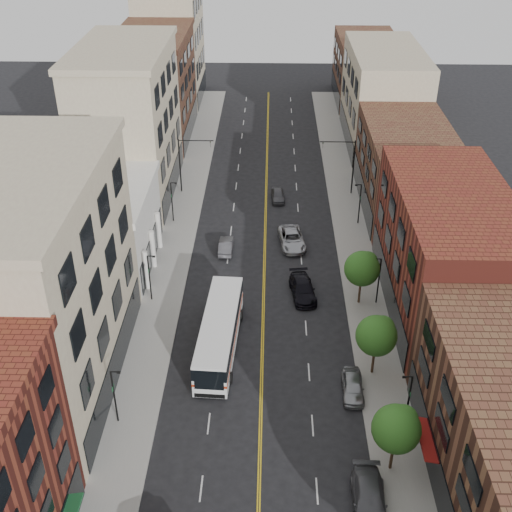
# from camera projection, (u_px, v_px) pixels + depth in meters

# --- Properties ---
(sidewalk_left) EXTENTS (4.00, 110.00, 0.15)m
(sidewalk_left) POSITION_uv_depth(u_px,v_px,m) (176.00, 243.00, 72.38)
(sidewalk_left) COLOR gray
(sidewalk_left) RESTS_ON ground
(sidewalk_right) EXTENTS (4.00, 110.00, 0.15)m
(sidewalk_right) POSITION_uv_depth(u_px,v_px,m) (354.00, 245.00, 71.97)
(sidewalk_right) COLOR gray
(sidewalk_right) RESTS_ON ground
(bldg_l_tanoffice) EXTENTS (10.00, 22.00, 18.00)m
(bldg_l_tanoffice) POSITION_uv_depth(u_px,v_px,m) (41.00, 288.00, 49.14)
(bldg_l_tanoffice) COLOR tan
(bldg_l_tanoffice) RESTS_ON ground
(bldg_l_white) EXTENTS (10.00, 14.00, 8.00)m
(bldg_l_white) POSITION_uv_depth(u_px,v_px,m) (102.00, 229.00, 67.05)
(bldg_l_white) COLOR silver
(bldg_l_white) RESTS_ON ground
(bldg_l_far_a) EXTENTS (10.00, 20.00, 18.00)m
(bldg_l_far_a) POSITION_uv_depth(u_px,v_px,m) (129.00, 126.00, 78.83)
(bldg_l_far_a) COLOR tan
(bldg_l_far_a) RESTS_ON ground
(bldg_l_far_b) EXTENTS (10.00, 20.00, 15.00)m
(bldg_l_far_b) POSITION_uv_depth(u_px,v_px,m) (155.00, 88.00, 96.59)
(bldg_l_far_b) COLOR brown
(bldg_l_far_b) RESTS_ON ground
(bldg_l_far_c) EXTENTS (10.00, 16.00, 20.00)m
(bldg_l_far_c) POSITION_uv_depth(u_px,v_px,m) (171.00, 42.00, 110.54)
(bldg_l_far_c) COLOR tan
(bldg_l_far_c) RESTS_ON ground
(bldg_r_mid) EXTENTS (10.00, 22.00, 12.00)m
(bldg_r_mid) POSITION_uv_depth(u_px,v_px,m) (447.00, 252.00, 59.36)
(bldg_r_mid) COLOR maroon
(bldg_r_mid) RESTS_ON ground
(bldg_r_far_a) EXTENTS (10.00, 20.00, 10.00)m
(bldg_r_far_a) POSITION_uv_depth(u_px,v_px,m) (406.00, 169.00, 77.71)
(bldg_r_far_a) COLOR brown
(bldg_r_far_a) RESTS_ON ground
(bldg_r_far_b) EXTENTS (10.00, 22.00, 14.00)m
(bldg_r_far_b) POSITION_uv_depth(u_px,v_px,m) (383.00, 97.00, 94.46)
(bldg_r_far_b) COLOR tan
(bldg_r_far_b) RESTS_ON ground
(bldg_r_far_c) EXTENTS (10.00, 18.00, 11.00)m
(bldg_r_far_c) POSITION_uv_depth(u_px,v_px,m) (366.00, 69.00, 112.22)
(bldg_r_far_c) COLOR brown
(bldg_r_far_c) RESTS_ON ground
(tree_r_1) EXTENTS (3.40, 3.40, 5.59)m
(tree_r_1) POSITION_uv_depth(u_px,v_px,m) (398.00, 427.00, 43.60)
(tree_r_1) COLOR black
(tree_r_1) RESTS_ON sidewalk_right
(tree_r_2) EXTENTS (3.40, 3.40, 5.59)m
(tree_r_2) POSITION_uv_depth(u_px,v_px,m) (377.00, 334.00, 52.08)
(tree_r_2) COLOR black
(tree_r_2) RESTS_ON sidewalk_right
(tree_r_3) EXTENTS (3.40, 3.40, 5.59)m
(tree_r_3) POSITION_uv_depth(u_px,v_px,m) (363.00, 268.00, 60.57)
(tree_r_3) COLOR black
(tree_r_3) RESTS_ON sidewalk_right
(lamp_l_1) EXTENTS (0.81, 0.55, 5.05)m
(lamp_l_1) POSITION_uv_depth(u_px,v_px,m) (115.00, 394.00, 47.96)
(lamp_l_1) COLOR black
(lamp_l_1) RESTS_ON sidewalk_left
(lamp_l_2) EXTENTS (0.81, 0.55, 5.05)m
(lamp_l_2) POSITION_uv_depth(u_px,v_px,m) (150.00, 275.00, 61.54)
(lamp_l_2) COLOR black
(lamp_l_2) RESTS_ON sidewalk_left
(lamp_l_3) EXTENTS (0.81, 0.55, 5.05)m
(lamp_l_3) POSITION_uv_depth(u_px,v_px,m) (172.00, 200.00, 75.11)
(lamp_l_3) COLOR black
(lamp_l_3) RESTS_ON sidewalk_left
(lamp_r_1) EXTENTS (0.81, 0.55, 5.05)m
(lamp_r_1) POSITION_uv_depth(u_px,v_px,m) (408.00, 399.00, 47.51)
(lamp_r_1) COLOR black
(lamp_r_1) RESTS_ON sidewalk_right
(lamp_r_2) EXTENTS (0.81, 0.55, 5.05)m
(lamp_r_2) POSITION_uv_depth(u_px,v_px,m) (378.00, 278.00, 61.09)
(lamp_r_2) COLOR black
(lamp_r_2) RESTS_ON sidewalk_right
(lamp_r_3) EXTENTS (0.81, 0.55, 5.05)m
(lamp_r_3) POSITION_uv_depth(u_px,v_px,m) (359.00, 202.00, 74.66)
(lamp_r_3) COLOR black
(lamp_r_3) RESTS_ON sidewalk_right
(signal_mast_left) EXTENTS (4.49, 0.18, 7.20)m
(signal_mast_left) POSITION_uv_depth(u_px,v_px,m) (185.00, 159.00, 81.00)
(signal_mast_left) COLOR black
(signal_mast_left) RESTS_ON sidewalk_left
(signal_mast_right) EXTENTS (4.49, 0.18, 7.20)m
(signal_mast_right) POSITION_uv_depth(u_px,v_px,m) (348.00, 161.00, 80.58)
(signal_mast_right) COLOR black
(signal_mast_right) RESTS_ON sidewalk_right
(city_bus) EXTENTS (3.68, 13.11, 3.34)m
(city_bus) POSITION_uv_depth(u_px,v_px,m) (219.00, 331.00, 55.94)
(city_bus) COLOR silver
(city_bus) RESTS_ON ground
(car_parked_mid) EXTENTS (2.45, 5.64, 1.61)m
(car_parked_mid) POSITION_uv_depth(u_px,v_px,m) (369.00, 501.00, 42.52)
(car_parked_mid) COLOR #4E4E53
(car_parked_mid) RESTS_ON ground
(car_parked_far) EXTENTS (1.86, 4.33, 1.46)m
(car_parked_far) POSITION_uv_depth(u_px,v_px,m) (353.00, 386.00, 51.82)
(car_parked_far) COLOR gray
(car_parked_far) RESTS_ON ground
(car_lane_behind) EXTENTS (1.48, 4.19, 1.38)m
(car_lane_behind) POSITION_uv_depth(u_px,v_px,m) (226.00, 246.00, 70.64)
(car_lane_behind) COLOR #47464B
(car_lane_behind) RESTS_ON ground
(car_lane_a) EXTENTS (2.94, 5.71, 1.58)m
(car_lane_a) POSITION_uv_depth(u_px,v_px,m) (303.00, 289.00, 63.41)
(car_lane_a) COLOR black
(car_lane_a) RESTS_ON ground
(car_lane_b) EXTENTS (3.42, 6.11, 1.62)m
(car_lane_b) POSITION_uv_depth(u_px,v_px,m) (292.00, 239.00, 71.69)
(car_lane_b) COLOR #A6A8AE
(car_lane_b) RESTS_ON ground
(car_lane_c) EXTENTS (1.86, 4.07, 1.35)m
(car_lane_c) POSITION_uv_depth(u_px,v_px,m) (278.00, 195.00, 81.22)
(car_lane_c) COLOR #46464A
(car_lane_c) RESTS_ON ground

